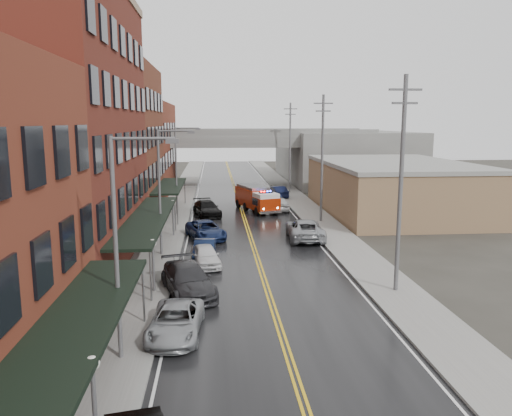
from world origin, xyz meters
TOP-DOWN VIEW (x-y plane):
  - road at (0.00, 30.00)m, footprint 11.00×160.00m
  - sidewalk_left at (-7.30, 30.00)m, footprint 3.00×160.00m
  - sidewalk_right at (7.30, 30.00)m, footprint 3.00×160.00m
  - curb_left at (-5.65, 30.00)m, footprint 0.30×160.00m
  - curb_right at (5.65, 30.00)m, footprint 0.30×160.00m
  - brick_building_b at (-13.30, 23.00)m, footprint 9.00×20.00m
  - brick_building_c at (-13.30, 40.50)m, footprint 9.00×15.00m
  - brick_building_far at (-13.30, 58.00)m, footprint 9.00×20.00m
  - tan_building at (16.00, 40.00)m, footprint 14.00×22.00m
  - right_far_block at (18.00, 70.00)m, footprint 18.00×30.00m
  - awning_0 at (-7.49, 4.00)m, footprint 2.60×16.00m
  - awning_1 at (-7.49, 23.00)m, footprint 2.60×18.00m
  - awning_2 at (-7.49, 40.50)m, footprint 2.60×13.00m
  - globe_lamp_0 at (-6.40, 2.00)m, footprint 0.44×0.44m
  - globe_lamp_1 at (-6.40, 16.00)m, footprint 0.44×0.44m
  - globe_lamp_2 at (-6.40, 30.00)m, footprint 0.44×0.44m
  - street_lamp_0 at (-6.55, 8.00)m, footprint 2.64×0.22m
  - street_lamp_1 at (-6.55, 24.00)m, footprint 2.64×0.22m
  - street_lamp_2 at (-6.55, 40.00)m, footprint 2.64×0.22m
  - utility_pole_0 at (7.20, 15.00)m, footprint 1.80×0.24m
  - utility_pole_1 at (7.20, 35.00)m, footprint 1.80×0.24m
  - utility_pole_2 at (7.20, 55.00)m, footprint 1.80×0.24m
  - overpass at (0.00, 62.00)m, footprint 40.00×10.00m
  - fire_truck at (1.60, 41.59)m, footprint 4.56×7.62m
  - parked_car_left_2 at (-4.76, 10.20)m, footprint 2.58×5.03m
  - parked_car_left_3 at (-4.48, 15.70)m, footprint 3.79×6.15m
  - parked_car_left_4 at (-3.60, 21.20)m, footprint 2.37×4.36m
  - parked_car_left_5 at (-3.70, 22.80)m, footprint 1.58×4.15m
  - parked_car_left_6 at (-3.69, 29.09)m, footprint 3.85×5.75m
  - parked_car_left_7 at (-3.73, 39.20)m, footprint 3.36×5.73m
  - parked_car_right_0 at (4.41, 28.20)m, footprint 3.10×6.17m
  - parked_car_right_1 at (4.42, 29.80)m, footprint 3.04×5.00m
  - parked_car_right_2 at (4.02, 41.80)m, footprint 2.04×4.57m
  - parked_car_right_3 at (5.00, 50.83)m, footprint 2.43×4.84m

SIDE VIEW (x-z plane):
  - road at x=0.00m, z-range 0.00..0.02m
  - sidewalk_left at x=-7.30m, z-range 0.00..0.15m
  - sidewalk_right at x=7.30m, z-range 0.00..0.15m
  - curb_left at x=-5.65m, z-range 0.00..0.15m
  - curb_right at x=5.65m, z-range 0.00..0.15m
  - parked_car_left_5 at x=-3.70m, z-range 0.00..1.35m
  - parked_car_right_1 at x=4.42m, z-range 0.00..1.36m
  - parked_car_left_2 at x=-4.76m, z-range 0.00..1.36m
  - parked_car_left_4 at x=-3.60m, z-range 0.00..1.41m
  - parked_car_left_6 at x=-3.69m, z-range 0.00..1.46m
  - parked_car_right_2 at x=4.02m, z-range 0.00..1.52m
  - parked_car_right_3 at x=5.00m, z-range 0.00..1.52m
  - parked_car_left_7 at x=-3.73m, z-range 0.00..1.56m
  - parked_car_left_3 at x=-4.48m, z-range 0.00..1.66m
  - parked_car_right_0 at x=4.41m, z-range 0.00..1.68m
  - fire_truck at x=1.60m, z-range 0.11..2.76m
  - globe_lamp_0 at x=-6.40m, z-range 0.75..3.87m
  - globe_lamp_1 at x=-6.40m, z-range 0.75..3.87m
  - globe_lamp_2 at x=-6.40m, z-range 0.75..3.87m
  - tan_building at x=16.00m, z-range 0.00..5.00m
  - awning_2 at x=-7.49m, z-range 1.44..4.53m
  - awning_0 at x=-7.49m, z-range 1.44..4.53m
  - awning_1 at x=-7.49m, z-range 1.44..4.53m
  - right_far_block at x=18.00m, z-range 0.00..8.00m
  - street_lamp_0 at x=-6.55m, z-range 0.69..9.69m
  - street_lamp_1 at x=-6.55m, z-range 0.69..9.69m
  - street_lamp_2 at x=-6.55m, z-range 0.69..9.69m
  - overpass at x=0.00m, z-range 2.24..9.74m
  - brick_building_far at x=-13.30m, z-range 0.00..12.00m
  - utility_pole_0 at x=7.20m, z-range 0.31..12.31m
  - utility_pole_1 at x=7.20m, z-range 0.31..12.31m
  - utility_pole_2 at x=7.20m, z-range 0.31..12.31m
  - brick_building_c at x=-13.30m, z-range 0.00..15.00m
  - brick_building_b at x=-13.30m, z-range 0.00..18.00m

